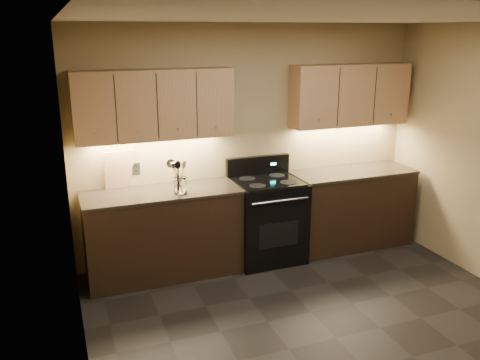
# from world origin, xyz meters

# --- Properties ---
(floor) EXTENTS (4.00, 4.00, 0.00)m
(floor) POSITION_xyz_m (0.00, 0.00, 0.00)
(floor) COLOR black
(floor) RESTS_ON ground
(ceiling) EXTENTS (4.00, 4.00, 0.00)m
(ceiling) POSITION_xyz_m (0.00, 0.00, 2.60)
(ceiling) COLOR silver
(ceiling) RESTS_ON wall_back
(wall_back) EXTENTS (4.00, 0.04, 2.60)m
(wall_back) POSITION_xyz_m (0.00, 2.00, 1.30)
(wall_back) COLOR tan
(wall_back) RESTS_ON ground
(wall_left) EXTENTS (0.04, 4.00, 2.60)m
(wall_left) POSITION_xyz_m (-2.00, 0.00, 1.30)
(wall_left) COLOR tan
(wall_left) RESTS_ON ground
(counter_left) EXTENTS (1.62, 0.62, 0.93)m
(counter_left) POSITION_xyz_m (-1.10, 1.70, 0.47)
(counter_left) COLOR black
(counter_left) RESTS_ON ground
(counter_right) EXTENTS (1.46, 0.62, 0.93)m
(counter_right) POSITION_xyz_m (1.18, 1.70, 0.47)
(counter_right) COLOR black
(counter_right) RESTS_ON ground
(stove) EXTENTS (0.76, 0.68, 1.14)m
(stove) POSITION_xyz_m (0.08, 1.68, 0.48)
(stove) COLOR black
(stove) RESTS_ON ground
(upper_cab_left) EXTENTS (1.60, 0.30, 0.70)m
(upper_cab_left) POSITION_xyz_m (-1.10, 1.85, 1.80)
(upper_cab_left) COLOR tan
(upper_cab_left) RESTS_ON wall_back
(upper_cab_right) EXTENTS (1.44, 0.30, 0.70)m
(upper_cab_right) POSITION_xyz_m (1.18, 1.85, 1.80)
(upper_cab_right) COLOR tan
(upper_cab_right) RESTS_ON wall_back
(outlet_plate) EXTENTS (0.08, 0.01, 0.12)m
(outlet_plate) POSITION_xyz_m (-1.30, 1.99, 1.12)
(outlet_plate) COLOR #B2B5BA
(outlet_plate) RESTS_ON wall_back
(utensil_crock) EXTENTS (0.17, 0.17, 0.17)m
(utensil_crock) POSITION_xyz_m (-0.93, 1.58, 1.01)
(utensil_crock) COLOR white
(utensil_crock) RESTS_ON counter_left
(cutting_board) EXTENTS (0.32, 0.13, 0.40)m
(cutting_board) POSITION_xyz_m (-1.47, 1.97, 1.13)
(cutting_board) COLOR tan
(cutting_board) RESTS_ON counter_left
(wooden_spoon) EXTENTS (0.17, 0.16, 0.32)m
(wooden_spoon) POSITION_xyz_m (-0.96, 1.57, 1.10)
(wooden_spoon) COLOR tan
(wooden_spoon) RESTS_ON utensil_crock
(black_spoon) EXTENTS (0.08, 0.13, 0.34)m
(black_spoon) POSITION_xyz_m (-0.94, 1.59, 1.11)
(black_spoon) COLOR black
(black_spoon) RESTS_ON utensil_crock
(steel_spatula) EXTENTS (0.20, 0.13, 0.35)m
(steel_spatula) POSITION_xyz_m (-0.91, 1.58, 1.11)
(steel_spatula) COLOR silver
(steel_spatula) RESTS_ON utensil_crock
(steel_skimmer) EXTENTS (0.21, 0.17, 0.36)m
(steel_skimmer) POSITION_xyz_m (-0.90, 1.56, 1.11)
(steel_skimmer) COLOR silver
(steel_skimmer) RESTS_ON utensil_crock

